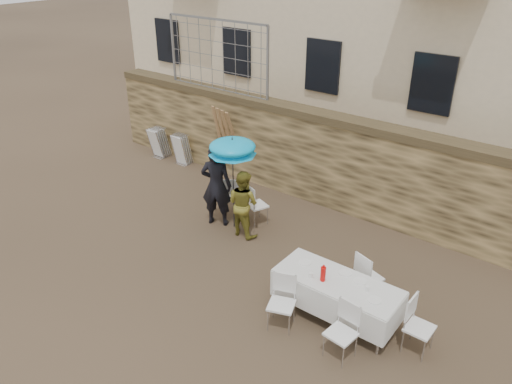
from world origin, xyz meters
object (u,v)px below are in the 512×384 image
Objects in this scene: table_chair_front_left at (281,304)px; chair_stack_left at (163,141)px; man_suit at (216,186)px; couple_chair_right at (257,204)px; chair_stack_right at (185,148)px; banquet_table at (338,283)px; umbrella at (232,150)px; table_chair_front_right at (341,333)px; soda_bottle at (323,274)px; woman_dress at (243,203)px; table_chair_side at (420,327)px; couple_chair_left at (233,195)px; table_chair_back at (369,276)px.

table_chair_front_left reaches higher than chair_stack_left.
couple_chair_right is (0.70, 0.55, -0.47)m from man_suit.
banquet_table is at bearing -25.32° from chair_stack_right.
banquet_table is (3.69, -1.16, -0.21)m from man_suit.
umbrella reaches higher than table_chair_front_right.
man_suit is at bearing -27.16° from chair_stack_left.
woman_dress is at bearing 154.38° from soda_bottle.
couple_chair_right is at bearing -166.54° from man_suit.
table_chair_side is (4.39, -1.61, 0.00)m from couple_chair_right.
chair_stack_left is at bearing -20.32° from woman_dress.
couple_chair_left is (0.00, 0.55, -0.47)m from man_suit.
man_suit is at bearing -33.71° from chair_stack_right.
couple_chair_left is at bearing 21.28° from couple_chair_right.
soda_bottle is 0.28× the size of chair_stack_right.
couple_chair_left is at bearing 151.89° from soda_bottle.
soda_bottle is (2.74, -1.31, 0.16)m from woman_dress.
man_suit is 1.97× the size of table_chair_back.
table_chair_front_right is at bearing -56.31° from banquet_table.
chair_stack_left is 1.00× the size of chair_stack_right.
chair_stack_left is (-8.09, 3.91, -0.02)m from table_chair_front_right.
chair_stack_right is at bearing 0.00° from chair_stack_left.
couple_chair_left and couple_chair_right have the same top height.
chair_stack_left reaches higher than banquet_table.
chair_stack_right is (0.90, 0.00, 0.00)m from chair_stack_left.
woman_dress is at bearing -23.28° from chair_stack_left.
man_suit reaches higher than table_chair_front_right.
soda_bottle is 0.28× the size of chair_stack_left.
chair_stack_right is (-6.89, 2.36, -0.02)m from table_chair_back.
woman_dress is 1.17m from umbrella.
woman_dress is 1.56× the size of couple_chair_left.
couple_chair_right and table_chair_front_right have the same top height.
banquet_table is 2.28× the size of chair_stack_right.
table_chair_front_right is (1.10, 0.00, 0.00)m from table_chair_front_left.
umbrella is 5.03m from table_chair_side.
table_chair_front_left is (2.34, -1.91, -0.27)m from woman_dress.
chair_stack_right is (-7.19, 3.91, -0.02)m from table_chair_front_right.
couple_chair_right is 1.00× the size of table_chair_back.
umbrella reaches higher than woman_dress.
couple_chair_left is 3.95m from table_chair_front_left.
umbrella is at bearing 11.59° from table_chair_back.
couple_chair_right is 4.68m from table_chair_side.
couple_chair_right is 3.97m from chair_stack_right.
table_chair_front_left is at bearing 106.36° from couple_chair_left.
couple_chair_left is at bearing 155.08° from banquet_table.
umbrella is at bearing 158.69° from table_chair_front_right.
man_suit is 1.01m from umbrella.
umbrella is 2.06× the size of couple_chair_right.
woman_dress is 4.26m from chair_stack_right.
table_chair_front_left is 1.00× the size of table_chair_side.
chair_stack_left is at bearing 2.27° from table_chair_back.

